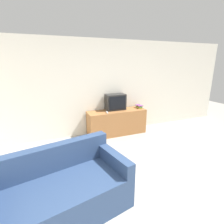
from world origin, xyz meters
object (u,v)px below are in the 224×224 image
(tv_stand, at_px, (117,122))
(couch, at_px, (61,193))
(television, at_px, (115,102))
(remote_on_stand, at_px, (107,112))
(book_stack, at_px, (139,106))

(tv_stand, distance_m, couch, 2.87)
(television, relative_size, remote_on_stand, 2.94)
(television, distance_m, book_stack, 0.75)
(tv_stand, height_order, book_stack, book_stack)
(book_stack, bearing_deg, tv_stand, -179.72)
(tv_stand, bearing_deg, remote_on_stand, -160.49)
(tv_stand, distance_m, remote_on_stand, 0.50)
(tv_stand, bearing_deg, book_stack, 0.28)
(tv_stand, height_order, remote_on_stand, remote_on_stand)
(television, bearing_deg, tv_stand, -88.57)
(television, bearing_deg, couch, -127.23)
(couch, bearing_deg, book_stack, 29.91)
(tv_stand, relative_size, television, 2.97)
(couch, xyz_separation_m, remote_on_stand, (1.45, 2.13, 0.40))
(book_stack, bearing_deg, television, 172.52)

